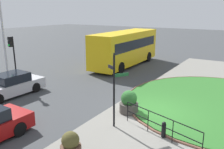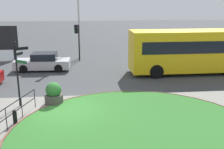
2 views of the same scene
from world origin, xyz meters
TOP-DOWN VIEW (x-y plane):
  - ground at (0.00, 0.00)m, footprint 120.00×120.00m
  - sidewalk_paving at (0.00, -1.86)m, footprint 32.00×8.28m
  - grass_island at (3.25, -2.99)m, footprint 11.05×11.05m
  - grass_kerb_ring at (3.25, -2.99)m, footprint 11.36×11.36m
  - signpost_directional at (-2.41, 0.94)m, footprint 0.65×0.88m
  - bollard_foreground at (-2.20, -1.38)m, footprint 0.19×0.19m
  - railing_grass_edge at (-2.25, -1.21)m, footprint 1.25×3.80m
  - bus_yellow at (9.09, 6.71)m, footprint 9.33×2.63m
  - car_near_lane at (-2.29, 8.75)m, footprint 4.35×1.92m
  - traffic_light_near at (0.40, 11.99)m, footprint 0.49×0.28m
  - lamppost_tall at (0.57, 13.12)m, footprint 0.32×0.32m
  - planter_kerbside at (-0.71, 1.09)m, footprint 0.99×0.99m

SIDE VIEW (x-z plane):
  - ground at x=0.00m, z-range 0.00..0.00m
  - sidewalk_paving at x=0.00m, z-range 0.00..0.02m
  - grass_island at x=3.25m, z-range 0.00..0.10m
  - grass_kerb_ring at x=3.25m, z-range 0.00..0.11m
  - bollard_foreground at x=-2.20m, z-range 0.01..0.74m
  - planter_kerbside at x=-0.71m, z-range -0.06..1.17m
  - car_near_lane at x=-2.29m, z-range -0.06..1.35m
  - railing_grass_edge at x=-2.25m, z-range 0.15..1.17m
  - bus_yellow at x=9.09m, z-range 0.12..3.38m
  - signpost_directional at x=-2.41m, z-range 0.27..3.76m
  - traffic_light_near at x=0.40m, z-range 0.78..4.08m
  - lamppost_tall at x=0.57m, z-range 0.29..7.92m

